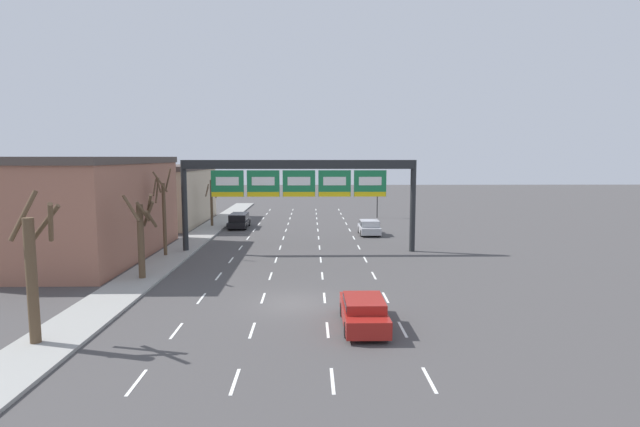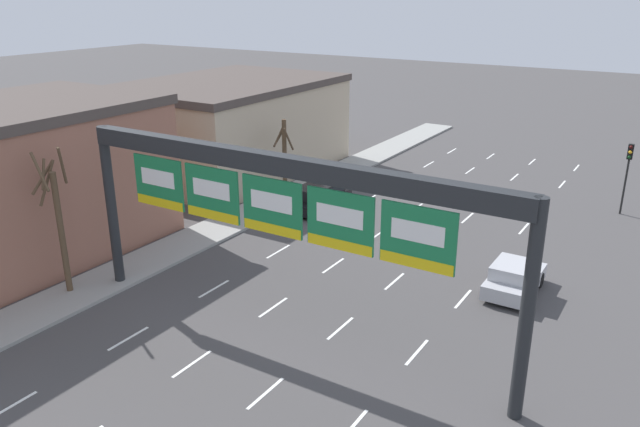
# 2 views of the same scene
# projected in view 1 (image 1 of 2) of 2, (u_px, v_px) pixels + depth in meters

# --- Properties ---
(ground_plane) EXTENTS (220.00, 220.00, 0.00)m
(ground_plane) POSITION_uv_depth(u_px,v_px,m) (293.00, 303.00, 25.79)
(ground_plane) COLOR #474444
(sidewalk_left) EXTENTS (2.80, 110.00, 0.15)m
(sidewalk_left) POSITION_uv_depth(u_px,v_px,m) (105.00, 303.00, 25.61)
(sidewalk_left) COLOR #999993
(sidewalk_left) RESTS_ON ground_plane
(lane_dashes) EXTENTS (10.02, 67.00, 0.01)m
(lane_dashes) POSITION_uv_depth(u_px,v_px,m) (299.00, 253.00, 39.21)
(lane_dashes) COLOR white
(lane_dashes) RESTS_ON ground_plane
(sign_gantry) EXTENTS (18.55, 0.70, 7.31)m
(sign_gantry) POSITION_uv_depth(u_px,v_px,m) (299.00, 177.00, 39.19)
(sign_gantry) COLOR #232628
(sign_gantry) RESTS_ON ground_plane
(building_near) EXTENTS (9.64, 17.69, 7.56)m
(building_near) POSITION_uv_depth(u_px,v_px,m) (82.00, 207.00, 37.26)
(building_near) COLOR #9E6651
(building_near) RESTS_ON ground_plane
(building_far) EXTENTS (11.43, 16.19, 6.59)m
(building_far) POSITION_uv_depth(u_px,v_px,m) (153.00, 194.00, 56.88)
(building_far) COLOR #C6B293
(building_far) RESTS_ON ground_plane
(suv_black) EXTENTS (1.94, 4.88, 1.54)m
(suv_black) POSITION_uv_depth(u_px,v_px,m) (239.00, 220.00, 53.27)
(suv_black) COLOR black
(suv_black) RESTS_ON ground_plane
(car_silver) EXTENTS (1.94, 3.90, 1.45)m
(car_silver) POSITION_uv_depth(u_px,v_px,m) (369.00, 227.00, 48.45)
(car_silver) COLOR #B7B7BC
(car_silver) RESTS_ON ground_plane
(car_red) EXTENTS (1.89, 4.71, 1.38)m
(car_red) POSITION_uv_depth(u_px,v_px,m) (364.00, 311.00, 22.18)
(car_red) COLOR maroon
(car_red) RESTS_ON ground_plane
(traffic_light_near_gantry) EXTENTS (0.30, 0.35, 4.29)m
(traffic_light_near_gantry) POSITION_uv_depth(u_px,v_px,m) (377.00, 193.00, 61.92)
(traffic_light_near_gantry) COLOR black
(traffic_light_near_gantry) RESTS_ON ground_plane
(tree_bare_closest) EXTENTS (1.87, 1.88, 5.19)m
(tree_bare_closest) POSITION_uv_depth(u_px,v_px,m) (142.00, 233.00, 30.34)
(tree_bare_closest) COLOR brown
(tree_bare_closest) RESTS_ON sidewalk_left
(tree_bare_second) EXTENTS (1.12, 1.10, 4.94)m
(tree_bare_second) POSITION_uv_depth(u_px,v_px,m) (211.00, 201.00, 53.69)
(tree_bare_second) COLOR brown
(tree_bare_second) RESTS_ON sidewalk_left
(tree_bare_third) EXTENTS (1.43, 1.41, 6.59)m
(tree_bare_third) POSITION_uv_depth(u_px,v_px,m) (163.00, 211.00, 37.42)
(tree_bare_third) COLOR brown
(tree_bare_third) RESTS_ON sidewalk_left
(tree_bare_furthest) EXTENTS (2.02, 1.57, 6.09)m
(tree_bare_furthest) POSITION_uv_depth(u_px,v_px,m) (33.00, 268.00, 19.74)
(tree_bare_furthest) COLOR brown
(tree_bare_furthest) RESTS_ON sidewalk_left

